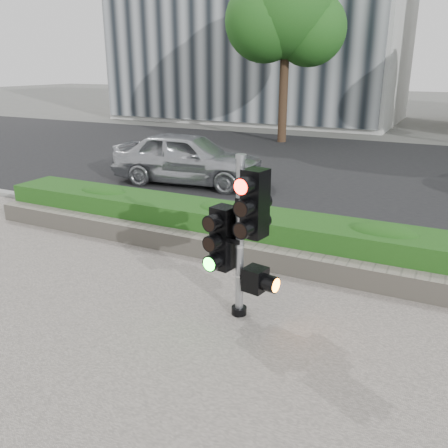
{
  "coord_description": "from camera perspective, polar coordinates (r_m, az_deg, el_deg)",
  "views": [
    {
      "loc": [
        2.37,
        -4.68,
        3.14
      ],
      "look_at": [
        -0.28,
        0.6,
        1.15
      ],
      "focal_mm": 38.0,
      "sensor_mm": 36.0,
      "label": 1
    }
  ],
  "objects": [
    {
      "name": "tree_left",
      "position": [
        20.52,
        7.54,
        23.83
      ],
      "size": [
        4.61,
        4.03,
        7.34
      ],
      "color": "black",
      "rests_on": "ground"
    },
    {
      "name": "car_silver",
      "position": [
        13.05,
        -4.34,
        7.93
      ],
      "size": [
        4.31,
        2.13,
        1.41
      ],
      "primitive_type": "imported",
      "rotation": [
        0.0,
        0.0,
        1.68
      ],
      "color": "#A3A5AA",
      "rests_on": "road"
    },
    {
      "name": "road",
      "position": [
        15.19,
        17.16,
        5.93
      ],
      "size": [
        60.0,
        13.0,
        0.02
      ],
      "primitive_type": "cube",
      "color": "black",
      "rests_on": "ground"
    },
    {
      "name": "hedge",
      "position": [
        8.09,
        7.96,
        -1.55
      ],
      "size": [
        12.0,
        1.0,
        0.68
      ],
      "primitive_type": "cube",
      "color": "#2E7624",
      "rests_on": "sidewalk"
    },
    {
      "name": "traffic_signal",
      "position": [
        5.86,
        2.34,
        -0.72
      ],
      "size": [
        0.76,
        0.59,
        2.11
      ],
      "rotation": [
        0.0,
        0.0,
        -0.17
      ],
      "color": "black",
      "rests_on": "sidewalk"
    },
    {
      "name": "ground",
      "position": [
        6.11,
        -0.22,
        -12.27
      ],
      "size": [
        120.0,
        120.0,
        0.0
      ],
      "primitive_type": "plane",
      "color": "#51514C",
      "rests_on": "ground"
    },
    {
      "name": "curb",
      "position": [
        8.74,
        9.15,
        -2.24
      ],
      "size": [
        60.0,
        0.25,
        0.12
      ],
      "primitive_type": "cube",
      "color": "gray",
      "rests_on": "ground"
    },
    {
      "name": "stone_wall",
      "position": [
        7.58,
        6.29,
        -4.28
      ],
      "size": [
        12.0,
        0.32,
        0.34
      ],
      "primitive_type": "cube",
      "color": "gray",
      "rests_on": "sidewalk"
    }
  ]
}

